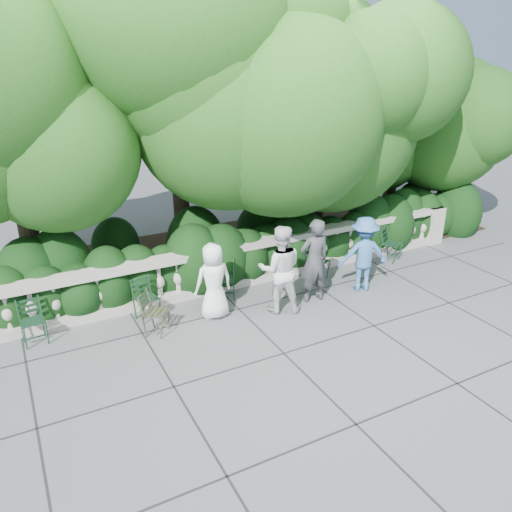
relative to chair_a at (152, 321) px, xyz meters
name	(u,v)px	position (x,y,z in m)	size (l,w,h in m)	color
ground	(280,321)	(2.21, -1.14, 0.00)	(90.00, 90.00, 0.00)	#505357
balustrade	(239,265)	(2.21, 0.66, 0.49)	(12.00, 0.44, 1.00)	#9E998E
shrub_hedge	(218,266)	(2.21, 1.86, 0.00)	(15.00, 2.60, 1.70)	black
tree_canopy	(238,94)	(2.90, 2.06, 3.96)	(15.04, 6.52, 6.78)	#3F3023
chair_a	(152,321)	(0.00, 0.00, 0.00)	(0.44, 0.48, 0.84)	black
chair_b	(38,347)	(-2.05, 0.08, 0.00)	(0.44, 0.48, 0.84)	black
chair_c	(225,301)	(1.61, 0.10, 0.00)	(0.44, 0.48, 0.84)	black
chair_d	(323,281)	(3.99, -0.03, 0.00)	(0.44, 0.48, 0.84)	black
chair_f	(395,262)	(6.21, 0.04, 0.00)	(0.44, 0.48, 0.84)	black
chair_weathered	(165,334)	(0.08, -0.56, 0.00)	(0.44, 0.48, 0.84)	black
person_businessman	(213,281)	(1.17, -0.37, 0.77)	(0.75, 0.49, 1.53)	white
person_woman_grey	(314,261)	(3.27, -0.68, 0.89)	(0.65, 0.43, 1.79)	#38393D
person_casual_man	(280,269)	(2.43, -0.74, 0.90)	(0.88, 0.68, 1.80)	silver
person_older_blue	(363,254)	(4.49, -0.74, 0.83)	(1.07, 0.61, 1.66)	#3667A4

